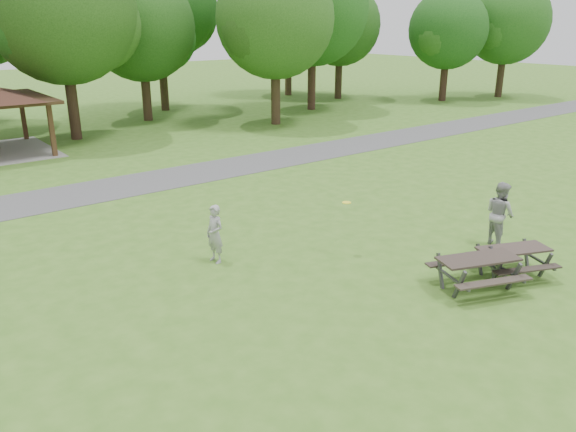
{
  "coord_description": "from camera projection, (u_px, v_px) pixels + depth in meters",
  "views": [
    {
      "loc": [
        -7.99,
        -7.55,
        6.39
      ],
      "look_at": [
        1.0,
        4.0,
        1.3
      ],
      "focal_mm": 35.0,
      "sensor_mm": 36.0,
      "label": 1
    }
  ],
  "objects": [
    {
      "name": "ground",
      "position": [
        364.0,
        328.0,
        12.36
      ],
      "size": [
        160.0,
        160.0,
        0.0
      ],
      "primitive_type": "plane",
      "color": "#3D6C1F",
      "rests_on": "ground"
    },
    {
      "name": "asphalt_path",
      "position": [
        118.0,
        187.0,
        22.79
      ],
      "size": [
        120.0,
        3.2,
        0.02
      ],
      "primitive_type": "cube",
      "color": "#49494C",
      "rests_on": "ground"
    },
    {
      "name": "tree_row_e",
      "position": [
        63.0,
        13.0,
        30.0
      ],
      "size": [
        8.4,
        8.0,
        11.02
      ],
      "color": "black",
      "rests_on": "ground"
    },
    {
      "name": "tree_row_f",
      "position": [
        142.0,
        30.0,
        36.39
      ],
      "size": [
        7.35,
        7.0,
        9.55
      ],
      "color": "#302015",
      "rests_on": "ground"
    },
    {
      "name": "tree_row_g",
      "position": [
        276.0,
        22.0,
        34.87
      ],
      "size": [
        7.77,
        7.4,
        10.25
      ],
      "color": "#2F2115",
      "rests_on": "ground"
    },
    {
      "name": "tree_row_h",
      "position": [
        313.0,
        12.0,
        40.74
      ],
      "size": [
        8.61,
        8.2,
        11.37
      ],
      "color": "#311D15",
      "rests_on": "ground"
    },
    {
      "name": "tree_row_i",
      "position": [
        340.0,
        27.0,
        47.18
      ],
      "size": [
        7.14,
        6.8,
        9.52
      ],
      "color": "black",
      "rests_on": "ground"
    },
    {
      "name": "tree_row_j",
      "position": [
        448.0,
        32.0,
        45.93
      ],
      "size": [
        6.72,
        6.4,
        8.96
      ],
      "color": "black",
      "rests_on": "ground"
    },
    {
      "name": "tree_deep_c",
      "position": [
        159.0,
        6.0,
        40.23
      ],
      "size": [
        8.82,
        8.4,
        11.9
      ],
      "color": "#2F2015",
      "rests_on": "ground"
    },
    {
      "name": "tree_deep_d",
      "position": [
        289.0,
        13.0,
        49.02
      ],
      "size": [
        8.4,
        8.0,
        11.27
      ],
      "color": "#322216",
      "rests_on": "ground"
    },
    {
      "name": "tree_flank_right",
      "position": [
        507.0,
        24.0,
        48.11
      ],
      "size": [
        7.56,
        7.2,
        9.97
      ],
      "color": "black",
      "rests_on": "ground"
    },
    {
      "name": "picnic_table_middle",
      "position": [
        478.0,
        265.0,
        13.96
      ],
      "size": [
        2.46,
        2.23,
        0.88
      ],
      "color": "#2C2320",
      "rests_on": "ground"
    },
    {
      "name": "picnic_table_far",
      "position": [
        513.0,
        255.0,
        14.7
      ],
      "size": [
        2.31,
        2.12,
        0.81
      ],
      "color": "#302723",
      "rests_on": "ground"
    },
    {
      "name": "frisbee_in_flight",
      "position": [
        347.0,
        203.0,
        15.81
      ],
      "size": [
        0.28,
        0.28,
        0.02
      ],
      "color": "yellow",
      "rests_on": "ground"
    },
    {
      "name": "frisbee_thrower",
      "position": [
        215.0,
        234.0,
        15.5
      ],
      "size": [
        0.47,
        0.65,
        1.66
      ],
      "primitive_type": "imported",
      "rotation": [
        0.0,
        0.0,
        -1.43
      ],
      "color": "#97979A",
      "rests_on": "ground"
    },
    {
      "name": "frisbee_catcher",
      "position": [
        500.0,
        214.0,
        16.69
      ],
      "size": [
        1.0,
        1.13,
        1.95
      ],
      "primitive_type": "imported",
      "rotation": [
        0.0,
        0.0,
        1.25
      ],
      "color": "gray",
      "rests_on": "ground"
    }
  ]
}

